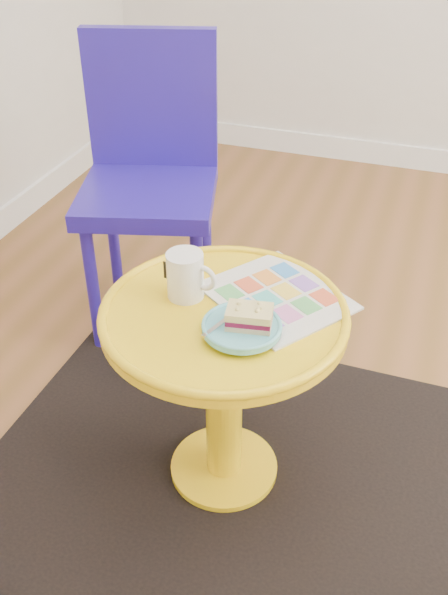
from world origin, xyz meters
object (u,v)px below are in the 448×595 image
(side_table, at_px, (224,363))
(newspaper, at_px, (277,296))
(chair, at_px, (150,168))
(plate, at_px, (242,328))
(mug, at_px, (186,274))

(side_table, distance_m, newspaper, 0.21)
(chair, xyz_separation_m, plate, (0.55, -0.73, 0.01))
(chair, distance_m, plate, 0.92)
(side_table, distance_m, chair, 0.84)
(chair, relative_size, newspaper, 3.08)
(mug, relative_size, plate, 0.71)
(plate, bearing_deg, newspaper, 77.88)
(chair, xyz_separation_m, mug, (0.38, -0.63, 0.05))
(plate, bearing_deg, side_table, 134.16)
(side_table, xyz_separation_m, chair, (-0.49, 0.67, 0.16))
(newspaper, bearing_deg, chair, 171.20)
(mug, bearing_deg, side_table, -10.91)
(side_table, bearing_deg, mug, 162.70)
(side_table, xyz_separation_m, plate, (0.06, -0.07, 0.17))
(chair, distance_m, mug, 0.74)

